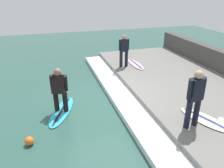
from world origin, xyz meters
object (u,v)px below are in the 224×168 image
surfboard_waiting_near (205,119)px  marker_buoy (29,141)px  surfer_riding (59,88)px  surfboard_waiting_far (136,64)px  surfer_waiting_near (195,96)px  surfboard_riding (62,111)px  surfer_waiting_far (124,49)px

surfboard_waiting_near → marker_buoy: size_ratio=6.98×
surfer_riding → marker_buoy: surfer_riding is taller
surfboard_waiting_near → surfboard_waiting_far: same height
surfer_waiting_near → surfboard_waiting_near: bearing=11.7°
surfboard_riding → marker_buoy: marker_buoy is taller
surfboard_riding → surfer_riding: size_ratio=1.37×
surfer_riding → surfboard_waiting_near: bearing=-30.0°
surfer_waiting_near → surfer_waiting_far: surfer_waiting_near is taller
surfboard_waiting_near → surfboard_waiting_far: size_ratio=1.00×
marker_buoy → surfer_waiting_far: bearing=45.6°
surfer_waiting_near → surfboard_waiting_far: 5.37m
surfer_waiting_far → marker_buoy: 6.10m
surfboard_riding → surfer_waiting_far: bearing=41.2°
surfer_riding → surfer_waiting_far: surfer_waiting_far is taller
surfer_riding → surfboard_waiting_near: 4.55m
surfboard_riding → surfer_waiting_far: surfer_waiting_far is taller
surfboard_waiting_far → marker_buoy: size_ratio=6.98×
surfboard_riding → surfer_riding: surfer_riding is taller
surfer_riding → surfer_waiting_near: bearing=-35.5°
surfer_waiting_near → marker_buoy: (-4.31, 0.91, -1.16)m
surfer_waiting_near → marker_buoy: bearing=168.1°
surfboard_waiting_near → surfer_waiting_far: bearing=97.8°
surfer_riding → surfer_waiting_near: (3.34, -2.38, 0.38)m
surfer_riding → surfboard_waiting_far: 4.86m
surfboard_waiting_far → surfboard_waiting_near: bearing=-89.6°
surfboard_riding → marker_buoy: bearing=-123.5°
surfer_waiting_far → marker_buoy: bearing=-134.4°
surfer_waiting_near → surfboard_waiting_near: 1.07m
surfer_riding → marker_buoy: 1.93m
surfboard_riding → surfer_waiting_near: 4.29m
surfer_waiting_far → surfboard_waiting_far: 1.06m
surfboard_waiting_near → marker_buoy: 4.96m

